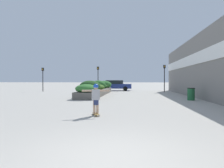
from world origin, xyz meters
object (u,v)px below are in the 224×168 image
at_px(trash_bin, 191,94).
at_px(traffic_light_right, 164,74).
at_px(traffic_light_left, 98,75).
at_px(traffic_light_far_left, 43,75).
at_px(car_center_left, 116,85).
at_px(skateboard, 96,114).
at_px(skateboarder, 96,95).
at_px(car_leftmost, 193,85).

distance_m(trash_bin, traffic_light_right, 11.09).
relative_size(traffic_light_left, traffic_light_right, 0.97).
bearing_deg(traffic_light_far_left, trash_bin, -32.05).
xyz_separation_m(trash_bin, traffic_light_left, (-9.42, 11.58, 1.90)).
bearing_deg(car_center_left, skateboard, 2.49).
height_order(car_center_left, traffic_light_left, traffic_light_left).
distance_m(trash_bin, traffic_light_far_left, 20.31).
bearing_deg(trash_bin, skateboarder, -129.72).
bearing_deg(traffic_light_far_left, traffic_light_right, 0.58).
relative_size(skateboard, traffic_light_left, 0.23).
relative_size(trash_bin, car_leftmost, 0.22).
xyz_separation_m(trash_bin, car_center_left, (-7.14, 14.18, 0.34)).
height_order(traffic_light_right, traffic_light_far_left, traffic_light_right).
distance_m(skateboard, traffic_light_right, 19.43).
bearing_deg(car_leftmost, trash_bin, 163.35).
relative_size(car_leftmost, traffic_light_far_left, 1.34).
height_order(car_leftmost, traffic_light_right, traffic_light_right).
bearing_deg(skateboarder, traffic_light_right, 52.62).
distance_m(skateboard, car_leftmost, 28.56).
xyz_separation_m(skateboard, traffic_light_left, (-3.21, 19.05, 2.32)).
height_order(traffic_light_left, traffic_light_far_left, traffic_light_left).
distance_m(traffic_light_left, traffic_light_far_left, 7.78).
bearing_deg(traffic_light_right, trash_bin, -88.18).
bearing_deg(skateboard, traffic_light_far_left, 101.32).
relative_size(skateboard, car_center_left, 0.17).
relative_size(skateboarder, traffic_light_far_left, 0.39).
bearing_deg(skateboarder, traffic_light_far_left, 101.32).
xyz_separation_m(car_center_left, traffic_light_right, (6.80, -3.28, 1.63)).
relative_size(car_leftmost, traffic_light_left, 1.28).
xyz_separation_m(traffic_light_right, traffic_light_far_left, (-16.80, -0.17, -0.16)).
bearing_deg(skateboarder, car_center_left, 72.79).
distance_m(trash_bin, car_leftmost, 19.36).
relative_size(skateboarder, car_leftmost, 0.30).
height_order(trash_bin, traffic_light_far_left, traffic_light_far_left).
relative_size(skateboarder, traffic_light_left, 0.38).
height_order(skateboarder, traffic_light_right, traffic_light_right).
bearing_deg(traffic_light_right, car_leftmost, 52.36).
relative_size(car_center_left, traffic_light_left, 1.35).
bearing_deg(skateboarder, car_leftmost, 46.00).
bearing_deg(car_center_left, skateboarder, 2.49).
height_order(skateboarder, traffic_light_far_left, traffic_light_far_left).
height_order(skateboarder, trash_bin, skateboarder).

